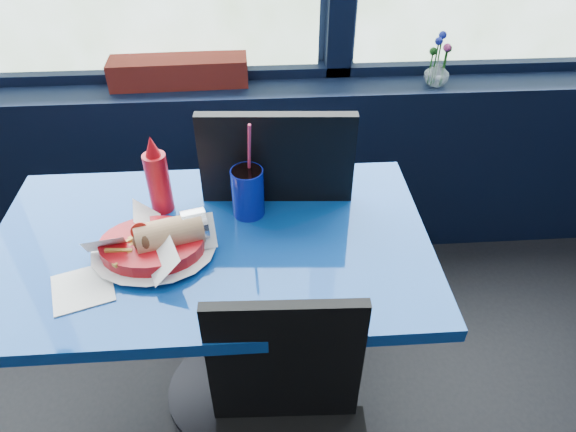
# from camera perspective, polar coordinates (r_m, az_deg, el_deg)

# --- Properties ---
(window_sill) EXTENTS (5.00, 0.26, 0.80)m
(window_sill) POSITION_cam_1_polar(r_m,az_deg,el_deg) (2.36, -14.02, 4.84)
(window_sill) COLOR black
(window_sill) RESTS_ON ground
(near_table) EXTENTS (1.20, 0.70, 0.75)m
(near_table) POSITION_cam_1_polar(r_m,az_deg,el_deg) (1.55, -7.96, -7.68)
(near_table) COLOR black
(near_table) RESTS_ON ground
(chair_near_back) EXTENTS (0.50, 0.50, 1.03)m
(chair_near_back) POSITION_cam_1_polar(r_m,az_deg,el_deg) (1.75, -1.62, 0.53)
(chair_near_back) COLOR black
(chair_near_back) RESTS_ON ground
(planter_box) EXTENTS (0.54, 0.15, 0.11)m
(planter_box) POSITION_cam_1_polar(r_m,az_deg,el_deg) (2.14, -12.01, 15.43)
(planter_box) COLOR maroon
(planter_box) RESTS_ON window_sill
(flower_vase) EXTENTS (0.13, 0.13, 0.21)m
(flower_vase) POSITION_cam_1_polar(r_m,az_deg,el_deg) (2.17, 16.28, 15.34)
(flower_vase) COLOR silver
(flower_vase) RESTS_ON window_sill
(food_basket) EXTENTS (0.31, 0.31, 0.11)m
(food_basket) POSITION_cam_1_polar(r_m,az_deg,el_deg) (1.38, -14.59, -3.00)
(food_basket) COLOR #AB0B13
(food_basket) RESTS_ON near_table
(ketchup_bottle) EXTENTS (0.06, 0.06, 0.24)m
(ketchup_bottle) POSITION_cam_1_polar(r_m,az_deg,el_deg) (1.49, -14.26, 4.08)
(ketchup_bottle) COLOR #AB0B13
(ketchup_bottle) RESTS_ON near_table
(soda_cup) EXTENTS (0.09, 0.09, 0.31)m
(soda_cup) POSITION_cam_1_polar(r_m,az_deg,el_deg) (1.45, -4.49, 2.77)
(soda_cup) COLOR navy
(soda_cup) RESTS_ON near_table
(napkin) EXTENTS (0.18, 0.18, 0.00)m
(napkin) POSITION_cam_1_polar(r_m,az_deg,el_deg) (1.37, -21.84, -7.46)
(napkin) COLOR white
(napkin) RESTS_ON near_table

